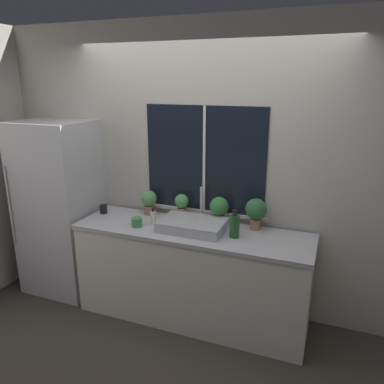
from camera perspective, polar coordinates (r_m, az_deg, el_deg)
The scene contains 14 objects.
ground_plane at distance 3.55m, azimuth -1.91°, elevation -20.87°, with size 14.00×14.00×0.00m, color #38332D.
wall_back at distance 3.52m, azimuth 2.07°, elevation 3.30°, with size 8.00×0.09×2.70m.
wall_left at distance 5.28m, azimuth -17.16°, elevation 7.07°, with size 0.06×7.00×2.70m.
counter at distance 3.53m, azimuth -0.07°, elevation -12.42°, with size 2.13×0.61×0.89m.
refrigerator at distance 4.11m, azimuth -19.47°, elevation -2.32°, with size 0.73×0.64×1.79m.
sink at distance 3.32m, azimuth 0.11°, elevation -5.01°, with size 0.57×0.44×0.34m.
potted_plant_far_left at distance 3.69m, azimuth -6.54°, elevation -1.33°, with size 0.15×0.15×0.24m.
potted_plant_center_left at distance 3.55m, azimuth -1.59°, elevation -1.92°, with size 0.13×0.13×0.24m.
potted_plant_center_right at distance 3.43m, azimuth 4.16°, elevation -2.45°, with size 0.17×0.17×0.26m.
potted_plant_far_right at distance 3.34m, azimuth 9.72°, elevation -2.80°, with size 0.19×0.19×0.28m.
soap_bottle at distance 3.45m, azimuth -5.95°, elevation -3.91°, with size 0.05×0.05×0.16m.
bottle_tall at distance 3.17m, azimuth 6.50°, elevation -5.14°, with size 0.08×0.08×0.24m.
mug_black at distance 3.83m, azimuth -13.34°, elevation -2.54°, with size 0.07×0.07×0.09m.
mug_green at distance 3.43m, azimuth -8.40°, elevation -4.56°, with size 0.10×0.10×0.08m.
Camera 1 is at (1.12, -2.58, 2.17)m, focal length 35.00 mm.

